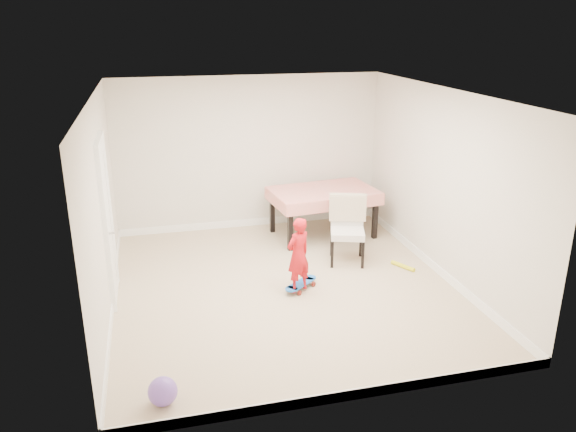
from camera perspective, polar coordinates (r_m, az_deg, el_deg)
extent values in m
plane|color=tan|center=(7.71, -0.36, -7.22)|extent=(5.00, 5.00, 0.00)
cube|color=white|center=(6.95, -0.41, 12.18)|extent=(4.50, 5.00, 0.04)
cube|color=beige|center=(9.56, -3.92, 6.34)|extent=(4.50, 0.04, 2.60)
cube|color=beige|center=(5.00, 6.38, -6.19)|extent=(4.50, 0.04, 2.60)
cube|color=beige|center=(7.06, -18.26, 0.64)|extent=(0.04, 5.00, 2.60)
cube|color=beige|center=(8.02, 15.31, 3.12)|extent=(0.04, 5.00, 2.60)
cube|color=white|center=(7.43, -17.85, -0.65)|extent=(0.11, 0.94, 2.11)
cube|color=white|center=(9.93, -3.77, -0.64)|extent=(4.50, 0.02, 0.12)
cube|color=white|center=(5.64, 5.93, -17.68)|extent=(4.50, 0.02, 0.12)
cube|color=white|center=(7.53, -17.35, -8.34)|extent=(0.02, 5.00, 0.12)
cube|color=white|center=(8.44, 14.63, -4.97)|extent=(0.02, 5.00, 0.12)
imported|color=red|center=(7.35, 1.04, -4.22)|extent=(0.44, 0.39, 1.02)
sphere|color=#734DBA|center=(5.65, -12.62, -16.99)|extent=(0.28, 0.28, 0.28)
cylinder|color=yellow|center=(8.42, 11.60, -5.00)|extent=(0.24, 0.38, 0.06)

